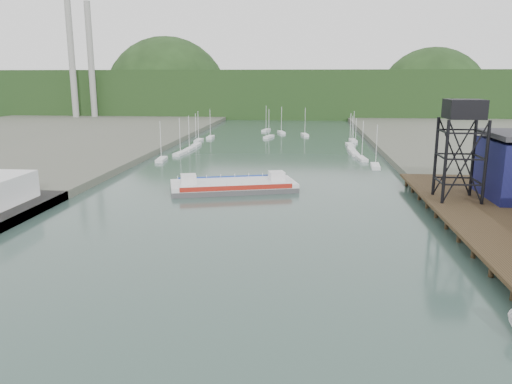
# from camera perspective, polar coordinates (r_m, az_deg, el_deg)

# --- Properties ---
(east_pier) EXTENTS (14.00, 70.00, 2.45)m
(east_pier) POSITION_cam_1_polar(r_m,az_deg,el_deg) (76.14, 25.98, -3.25)
(east_pier) COLOR black
(east_pier) RESTS_ON ground
(lift_tower) EXTENTS (6.50, 6.50, 16.00)m
(lift_tower) POSITION_cam_1_polar(r_m,az_deg,el_deg) (85.47, 22.65, 8.08)
(lift_tower) COLOR black
(lift_tower) RESTS_ON east_pier
(marina_sailboats) EXTENTS (57.71, 92.65, 0.90)m
(marina_sailboats) POSITION_cam_1_polar(r_m,az_deg,el_deg) (163.79, 2.05, 5.46)
(marina_sailboats) COLOR silver
(marina_sailboats) RESTS_ON ground
(smokestacks) EXTENTS (11.20, 8.20, 60.00)m
(smokestacks) POSITION_cam_1_polar(r_m,az_deg,el_deg) (281.50, -19.32, 13.88)
(smokestacks) COLOR gray
(smokestacks) RESTS_ON ground
(distant_hills) EXTENTS (500.00, 120.00, 80.00)m
(distant_hills) POSITION_cam_1_polar(r_m,az_deg,el_deg) (325.52, 3.22, 10.86)
(distant_hills) COLOR black
(distant_hills) RESTS_ON ground
(chain_ferry) EXTENTS (25.71, 15.90, 3.45)m
(chain_ferry) POSITION_cam_1_polar(r_m,az_deg,el_deg) (97.15, -2.60, 0.76)
(chain_ferry) COLOR #454547
(chain_ferry) RESTS_ON ground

